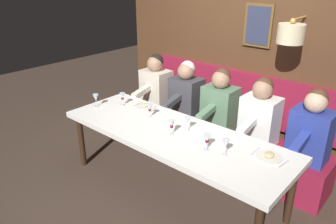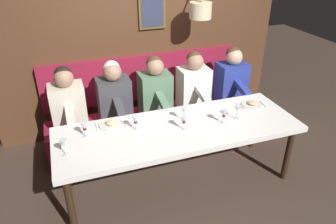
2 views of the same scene
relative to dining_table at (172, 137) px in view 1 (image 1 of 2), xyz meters
The scene contains 18 objects.
ground_plane 0.68m from the dining_table, ahead, with size 12.00×12.00×0.00m, color #423328.
dining_table is the anchor object (origin of this frame).
banquette_bench 1.00m from the dining_table, ahead, with size 0.52×2.80×0.45m, color maroon.
back_wall_panel 1.62m from the dining_table, ahead, with size 0.59×4.00×2.90m.
diner_nearest 1.43m from the dining_table, 51.78° to the right, with size 0.60×0.40×0.79m.
diner_near 1.05m from the dining_table, 31.97° to the right, with size 0.60×0.40×0.79m.
diner_middle 0.89m from the dining_table, ahead, with size 0.60×0.40×0.79m.
diner_far 1.03m from the dining_table, 30.38° to the left, with size 0.60×0.40×0.79m.
diner_farthest 1.39m from the dining_table, 50.52° to the left, with size 0.60×0.40×0.79m.
place_setting_0 1.02m from the dining_table, 79.82° to the right, with size 0.24×0.32×0.05m.
place_setting_1 0.74m from the dining_table, 67.12° to the left, with size 0.24×0.32×0.05m.
wine_glass_0 0.52m from the dining_table, 98.25° to the right, with size 0.07×0.07×0.16m.
wine_glass_1 1.18m from the dining_table, 94.89° to the left, with size 0.07×0.07×0.16m.
wine_glass_2 0.49m from the dining_table, 75.82° to the left, with size 0.07×0.07×0.16m.
wine_glass_3 0.98m from the dining_table, 81.10° to the left, with size 0.07×0.07×0.16m.
wine_glass_4 0.19m from the dining_table, 148.52° to the right, with size 0.07×0.07×0.16m.
wine_glass_5 0.69m from the dining_table, 93.18° to the right, with size 0.07×0.07×0.16m.
wine_glass_6 0.24m from the dining_table, 39.98° to the right, with size 0.07×0.07×0.16m.
Camera 1 is at (-2.34, -1.99, 2.30)m, focal length 34.85 mm.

